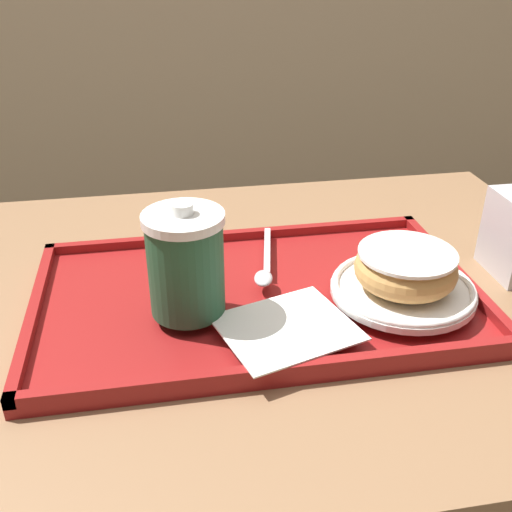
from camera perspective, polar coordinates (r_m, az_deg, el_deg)
The scene contains 7 objects.
cafe_table at distance 0.85m, azimuth 1.68°, elevation -12.87°, with size 0.87×0.68×0.72m.
serving_tray at distance 0.72m, azimuth 0.00°, elevation -3.99°, with size 0.52×0.31×0.02m.
napkin_paper at distance 0.64m, azimuth 2.93°, elevation -6.81°, with size 0.16×0.15×0.00m.
coffee_cup_front at distance 0.64m, azimuth -6.70°, elevation -0.63°, with size 0.09×0.09×0.13m.
plate_with_chocolate_donut at distance 0.71m, azimuth 13.80°, elevation -3.01°, with size 0.17×0.17×0.01m.
donut_chocolate_glazed at distance 0.70m, azimuth 14.06°, elevation -1.08°, with size 0.12×0.12×0.04m.
spoon at distance 0.73m, azimuth 0.73°, elevation -1.24°, with size 0.05×0.16×0.01m.
Camera 1 is at (-0.13, -0.62, 1.12)m, focal length 42.00 mm.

